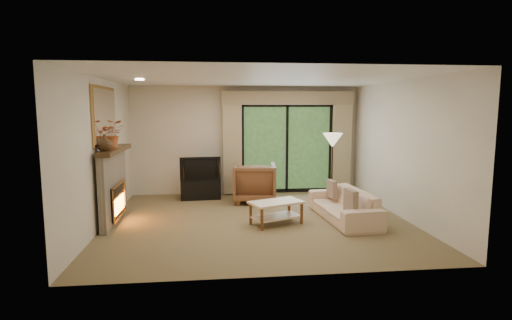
{
  "coord_description": "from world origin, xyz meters",
  "views": [
    {
      "loc": [
        -0.82,
        -7.18,
        2.08
      ],
      "look_at": [
        0.0,
        0.3,
        1.1
      ],
      "focal_mm": 28.0,
      "sensor_mm": 36.0,
      "label": 1
    }
  ],
  "objects": [
    {
      "name": "branches",
      "position": [
        -2.61,
        0.18,
        1.62
      ],
      "size": [
        0.5,
        0.45,
        0.5
      ],
      "primitive_type": "imported",
      "rotation": [
        0.0,
        0.0,
        0.13
      ],
      "color": "#B15427",
      "rests_on": "fireplace"
    },
    {
      "name": "floor",
      "position": [
        0.0,
        0.0,
        0.0
      ],
      "size": [
        5.5,
        5.5,
        0.0
      ],
      "primitive_type": "plane",
      "color": "brown",
      "rests_on": "ground"
    },
    {
      "name": "wall_back",
      "position": [
        0.0,
        2.5,
        1.3
      ],
      "size": [
        5.0,
        0.0,
        5.0
      ],
      "primitive_type": "plane",
      "rotation": [
        1.57,
        0.0,
        0.0
      ],
      "color": "beige",
      "rests_on": "ground"
    },
    {
      "name": "wall_left",
      "position": [
        -2.75,
        0.0,
        1.3
      ],
      "size": [
        0.0,
        5.0,
        5.0
      ],
      "primitive_type": "plane",
      "rotation": [
        1.57,
        0.0,
        1.57
      ],
      "color": "beige",
      "rests_on": "ground"
    },
    {
      "name": "armchair",
      "position": [
        0.1,
        1.54,
        0.43
      ],
      "size": [
        1.02,
        1.04,
        0.86
      ],
      "primitive_type": "imported",
      "rotation": [
        0.0,
        0.0,
        3.04
      ],
      "color": "brown",
      "rests_on": "floor"
    },
    {
      "name": "floor_lamp",
      "position": [
        1.71,
        1.01,
        0.78
      ],
      "size": [
        0.47,
        0.47,
        1.56
      ],
      "primitive_type": null,
      "rotation": [
        0.0,
        0.0,
        -0.12
      ],
      "color": "beige",
      "rests_on": "floor"
    },
    {
      "name": "pillow_far",
      "position": [
        1.54,
        0.45,
        0.48
      ],
      "size": [
        0.12,
        0.35,
        0.34
      ],
      "primitive_type": "cube",
      "rotation": [
        0.0,
        0.0,
        0.07
      ],
      "color": "brown",
      "rests_on": "sofa"
    },
    {
      "name": "curtain_left",
      "position": [
        -0.35,
        2.34,
        1.2
      ],
      "size": [
        0.45,
        0.18,
        2.35
      ],
      "primitive_type": "cube",
      "color": "tan",
      "rests_on": "floor"
    },
    {
      "name": "ceiling",
      "position": [
        0.0,
        0.0,
        2.6
      ],
      "size": [
        5.5,
        5.5,
        0.0
      ],
      "primitive_type": "plane",
      "rotation": [
        3.14,
        0.0,
        0.0
      ],
      "color": "silver",
      "rests_on": "ground"
    },
    {
      "name": "sofa",
      "position": [
        1.61,
        -0.11,
        0.28
      ],
      "size": [
        0.89,
        1.97,
        0.56
      ],
      "primitive_type": "imported",
      "rotation": [
        0.0,
        0.0,
        -1.5
      ],
      "color": "beige",
      "rests_on": "floor"
    },
    {
      "name": "vase",
      "position": [
        -2.61,
        -0.31,
        1.51
      ],
      "size": [
        0.33,
        0.33,
        0.28
      ],
      "primitive_type": "imported",
      "rotation": [
        0.0,
        0.0,
        -0.28
      ],
      "color": "#3D2915",
      "rests_on": "fireplace"
    },
    {
      "name": "wall_front",
      "position": [
        0.0,
        -2.5,
        1.3
      ],
      "size": [
        5.0,
        0.0,
        5.0
      ],
      "primitive_type": "plane",
      "rotation": [
        -1.57,
        0.0,
        0.0
      ],
      "color": "beige",
      "rests_on": "ground"
    },
    {
      "name": "cornice",
      "position": [
        1.0,
        2.36,
        2.32
      ],
      "size": [
        3.2,
        0.24,
        0.32
      ],
      "primitive_type": "cube",
      "color": "#968160",
      "rests_on": "wall_back"
    },
    {
      "name": "media_console",
      "position": [
        -1.11,
        1.95,
        0.23
      ],
      "size": [
        0.93,
        0.48,
        0.45
      ],
      "primitive_type": "cube",
      "rotation": [
        0.0,
        0.0,
        0.08
      ],
      "color": "black",
      "rests_on": "floor"
    },
    {
      "name": "curtain_right",
      "position": [
        2.35,
        2.34,
        1.2
      ],
      "size": [
        0.45,
        0.18,
        2.35
      ],
      "primitive_type": "cube",
      "color": "tan",
      "rests_on": "floor"
    },
    {
      "name": "mirror",
      "position": [
        -2.71,
        0.2,
        1.95
      ],
      "size": [
        0.07,
        1.45,
        1.02
      ],
      "primitive_type": null,
      "color": "#B58345",
      "rests_on": "wall_left"
    },
    {
      "name": "coffee_table",
      "position": [
        0.3,
        -0.26,
        0.21
      ],
      "size": [
        1.05,
        0.82,
        0.42
      ],
      "primitive_type": null,
      "rotation": [
        0.0,
        0.0,
        0.38
      ],
      "color": "beige",
      "rests_on": "floor"
    },
    {
      "name": "wall_right",
      "position": [
        2.75,
        0.0,
        1.3
      ],
      "size": [
        0.0,
        5.0,
        5.0
      ],
      "primitive_type": "plane",
      "rotation": [
        1.57,
        0.0,
        -1.57
      ],
      "color": "beige",
      "rests_on": "ground"
    },
    {
      "name": "sliding_door",
      "position": [
        1.0,
        2.45,
        1.1
      ],
      "size": [
        2.26,
        0.1,
        2.16
      ],
      "primitive_type": null,
      "color": "black",
      "rests_on": "floor"
    },
    {
      "name": "tv",
      "position": [
        -1.11,
        1.95,
        0.72
      ],
      "size": [
        0.93,
        0.19,
        0.53
      ],
      "primitive_type": "imported",
      "rotation": [
        0.0,
        0.0,
        0.08
      ],
      "color": "black",
      "rests_on": "media_console"
    },
    {
      "name": "fireplace",
      "position": [
        -2.63,
        0.2,
        0.69
      ],
      "size": [
        0.24,
        1.7,
        1.37
      ],
      "primitive_type": null,
      "color": "#766C5D",
      "rests_on": "floor"
    },
    {
      "name": "pillow_near",
      "position": [
        1.54,
        -0.66,
        0.49
      ],
      "size": [
        0.13,
        0.41,
        0.4
      ],
      "primitive_type": "cube",
      "rotation": [
        0.0,
        0.0,
        0.07
      ],
      "color": "brown",
      "rests_on": "sofa"
    }
  ]
}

